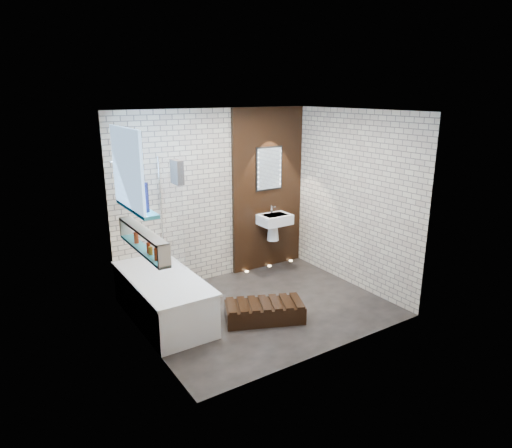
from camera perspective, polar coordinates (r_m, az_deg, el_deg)
ground at (r=6.24m, az=0.76°, el=-10.51°), size 3.20×3.20×0.00m
room_shell at (r=5.77m, az=0.81°, el=1.08°), size 3.24×3.20×2.60m
walnut_panel at (r=7.31m, az=1.49°, el=4.35°), size 1.30×0.06×2.60m
clerestory_window at (r=5.29m, az=-15.72°, el=5.73°), size 0.18×1.00×0.94m
display_niche at (r=5.29m, az=-14.08°, el=-2.02°), size 0.14×1.30×0.26m
bathtub at (r=5.98m, az=-11.65°, el=-9.05°), size 0.79×1.74×0.70m
bath_screen at (r=6.15m, az=-10.62°, el=1.55°), size 0.01×0.78×1.40m
towel at (r=5.80m, az=-9.94°, el=6.47°), size 0.09×0.23×0.31m
shower_head at (r=5.92m, az=-15.08°, el=7.82°), size 0.18×0.18×0.02m
washbasin at (r=7.28m, az=2.33°, el=0.14°), size 0.50×0.36×0.58m
led_mirror at (r=7.22m, az=1.68°, el=7.01°), size 0.50×0.02×0.70m
walnut_step at (r=5.89m, az=1.07°, el=-11.05°), size 1.09×0.80×0.22m
niche_bottles at (r=5.16m, az=-13.51°, el=-2.84°), size 0.06×0.72×0.14m
sill_vases at (r=5.46m, az=-15.19°, el=3.49°), size 0.20×0.61×0.33m
floor_uplights at (r=7.63m, az=1.71°, el=-5.30°), size 0.96×0.06×0.01m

